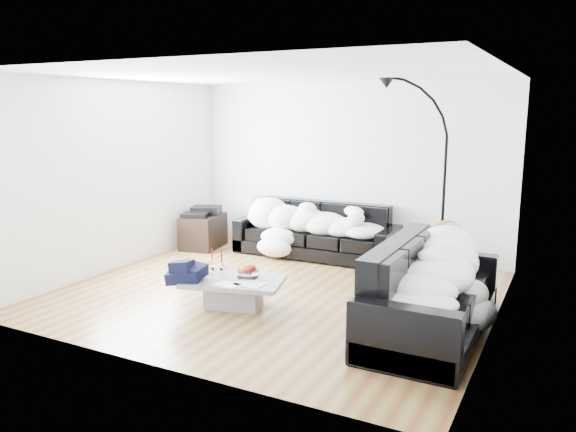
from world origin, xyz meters
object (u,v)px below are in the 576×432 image
at_px(candle_left, 212,260).
at_px(wine_glass_a, 223,269).
at_px(floor_lamp, 444,194).
at_px(av_cabinet, 203,231).
at_px(sleeper_back, 314,216).
at_px(stereo, 203,211).
at_px(coffee_table, 234,293).
at_px(wine_glass_c, 226,271).
at_px(sofa_back, 316,230).
at_px(candle_right, 222,260).
at_px(sleeper_right, 434,269).
at_px(shoes, 398,301).
at_px(sofa_right, 433,288).
at_px(fruit_bowl, 248,271).
at_px(wine_glass_b, 212,267).

bearing_deg(candle_left, wine_glass_a, -26.82).
bearing_deg(floor_lamp, av_cabinet, 158.39).
distance_m(sleeper_back, stereo, 1.86).
height_order(coffee_table, stereo, stereo).
bearing_deg(wine_glass_c, sofa_back, 90.06).
relative_size(candle_right, av_cabinet, 0.32).
xyz_separation_m(sofa_back, sleeper_back, (0.00, -0.05, 0.23)).
bearing_deg(sleeper_right, stereo, 66.06).
relative_size(wine_glass_a, candle_right, 0.62).
bearing_deg(shoes, wine_glass_a, -172.06).
xyz_separation_m(sleeper_right, coffee_table, (-2.16, -0.30, -0.50)).
xyz_separation_m(coffee_table, av_cabinet, (-1.95, 2.12, 0.10)).
bearing_deg(shoes, sofa_right, -64.38).
relative_size(sofa_back, coffee_table, 2.24).
bearing_deg(stereo, coffee_table, -67.06).
distance_m(wine_glass_a, floor_lamp, 2.92).
bearing_deg(sofa_right, sleeper_back, 47.12).
bearing_deg(stereo, candle_right, -68.64).
height_order(wine_glass_a, wine_glass_c, wine_glass_c).
bearing_deg(av_cabinet, shoes, -29.72).
bearing_deg(shoes, sofa_back, 122.76).
height_order(sleeper_back, sleeper_right, sleeper_right).
height_order(sofa_right, wine_glass_a, sofa_right).
bearing_deg(fruit_bowl, wine_glass_b, -167.33).
bearing_deg(sofa_back, coffee_table, -87.55).
bearing_deg(wine_glass_b, wine_glass_c, -6.75).
height_order(sofa_back, candle_left, sofa_back).
relative_size(sleeper_right, wine_glass_b, 10.45).
xyz_separation_m(candle_left, candle_right, (0.10, 0.05, -0.00)).
bearing_deg(floor_lamp, wine_glass_a, -156.98).
relative_size(sofa_back, candle_right, 10.14).
distance_m(sofa_back, stereo, 1.88).
xyz_separation_m(sofa_back, stereo, (-1.84, -0.33, 0.19)).
height_order(sofa_back, sofa_right, sofa_right).
relative_size(wine_glass_c, shoes, 0.39).
relative_size(sleeper_back, coffee_table, 1.89).
height_order(sofa_back, floor_lamp, floor_lamp).
relative_size(wine_glass_c, candle_right, 0.69).
relative_size(fruit_bowl, candle_left, 0.98).
bearing_deg(sleeper_right, shoes, 41.08).
height_order(sofa_right, sleeper_right, sofa_right).
relative_size(wine_glass_c, av_cabinet, 0.22).
bearing_deg(sofa_back, wine_glass_c, -89.94).
bearing_deg(candle_right, wine_glass_b, -87.02).
height_order(sleeper_back, stereo, sleeper_back).
bearing_deg(wine_glass_b, coffee_table, -7.53).
height_order(fruit_bowl, wine_glass_a, same).
bearing_deg(sleeper_back, wine_glass_c, -89.94).
distance_m(candle_left, shoes, 2.22).
height_order(coffee_table, wine_glass_c, wine_glass_c).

